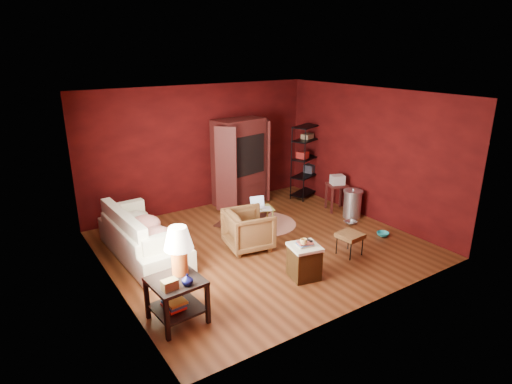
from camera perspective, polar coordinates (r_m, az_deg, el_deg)
room at (r=7.65m, az=0.64°, el=2.37°), size 5.54×5.04×2.84m
sofa at (r=7.83m, az=-14.86°, el=-5.32°), size 0.75×2.33×0.90m
armchair at (r=7.90m, az=-1.01°, el=-4.79°), size 0.86×0.90×0.81m
pet_bowl_steel at (r=9.27m, az=12.51°, el=-3.44°), size 0.26×0.07×0.26m
pet_bowl_turquoise at (r=8.86m, az=16.60°, el=-4.92°), size 0.25×0.16×0.24m
vase at (r=5.71m, az=-9.15°, el=-11.47°), size 0.16×0.16×0.16m
mug at (r=6.77m, az=6.37°, el=-6.51°), size 0.14×0.12×0.11m
side_table at (r=5.88m, az=-10.45°, el=-9.66°), size 0.72×0.72×1.32m
sofa_cushions at (r=7.86m, az=-15.20°, el=-5.62°), size 0.89×2.02×0.83m
hamper at (r=7.02m, az=6.45°, el=-9.11°), size 0.55×0.55×0.65m
footstool at (r=7.85m, az=12.44°, el=-5.79°), size 0.43×0.43×0.41m
rug_round at (r=9.10m, az=1.02°, el=-4.25°), size 1.72×1.72×0.01m
rug_oriental at (r=9.32m, az=-1.77°, el=-3.61°), size 1.46×1.34×0.01m
laptop_desk at (r=8.68m, az=0.40°, el=-2.45°), size 0.63×0.53×0.68m
tv_armoire at (r=9.98m, az=-2.16°, el=4.19°), size 1.57×1.01×2.02m
wire_shelving at (r=10.59m, az=6.78°, el=4.54°), size 0.95×0.66×1.79m
small_stand at (r=9.82m, az=10.77°, el=1.02°), size 0.54×0.54×0.83m
trash_can at (r=9.59m, az=12.73°, el=-1.52°), size 0.50×0.50×0.66m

